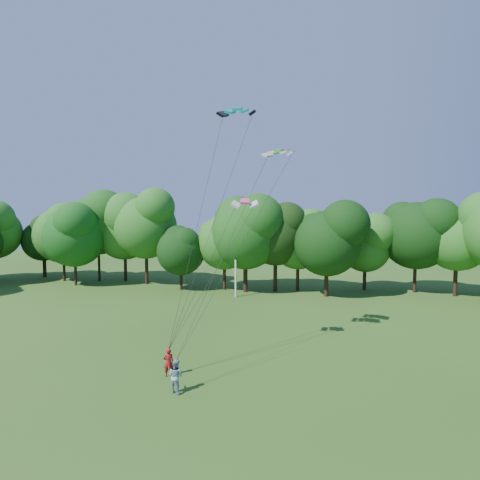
# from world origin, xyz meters

# --- Properties ---
(ground) EXTENTS (160.00, 160.00, 0.00)m
(ground) POSITION_xyz_m (0.00, 0.00, 0.00)
(ground) COLOR #2A4C14
(ground) RESTS_ON ground
(utility_pole) EXTENTS (1.66, 0.81, 8.95)m
(utility_pole) POSITION_xyz_m (-3.65, 30.73, 4.58)
(utility_pole) COLOR silver
(utility_pole) RESTS_ON ground
(kite_flyer_left) EXTENTS (0.76, 0.66, 1.75)m
(kite_flyer_left) POSITION_xyz_m (-2.52, 8.21, 0.88)
(kite_flyer_left) COLOR maroon
(kite_flyer_left) RESTS_ON ground
(kite_flyer_right) EXTENTS (1.10, 0.98, 1.88)m
(kite_flyer_right) POSITION_xyz_m (-1.27, 6.36, 0.94)
(kite_flyer_right) COLOR #8BA9C1
(kite_flyer_right) RESTS_ON ground
(kite_teal) EXTENTS (2.54, 1.20, 0.53)m
(kite_teal) POSITION_xyz_m (0.91, 12.16, 16.97)
(kite_teal) COLOR #05989B
(kite_teal) RESTS_ON ground
(kite_green) EXTENTS (2.51, 1.56, 0.38)m
(kite_green) POSITION_xyz_m (3.35, 15.22, 14.65)
(kite_green) COLOR #46BF1C
(kite_green) RESTS_ON ground
(kite_pink) EXTENTS (2.01, 1.21, 0.46)m
(kite_pink) POSITION_xyz_m (1.28, 12.85, 10.85)
(kite_pink) COLOR #DF3E8A
(kite_pink) RESTS_ON ground
(tree_back_west) EXTENTS (9.20, 9.20, 13.39)m
(tree_back_west) POSITION_xyz_m (-27.40, 33.13, 8.36)
(tree_back_west) COLOR #392816
(tree_back_west) RESTS_ON ground
(tree_back_center) EXTENTS (8.54, 8.54, 12.42)m
(tree_back_center) POSITION_xyz_m (0.57, 35.19, 7.76)
(tree_back_center) COLOR #342414
(tree_back_center) RESTS_ON ground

